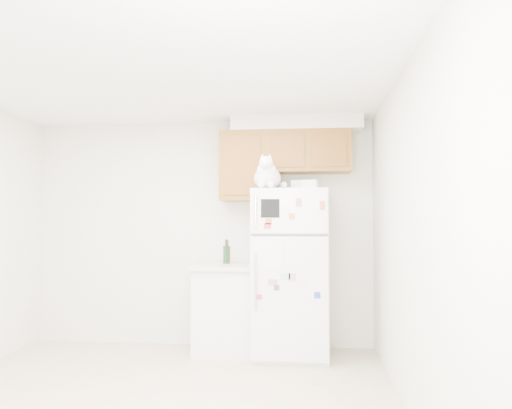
# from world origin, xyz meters

# --- Properties ---
(room_shell) EXTENTS (3.84, 4.04, 2.52)m
(room_shell) POSITION_xyz_m (0.12, 0.24, 1.67)
(room_shell) COLOR silver
(room_shell) RESTS_ON ground_plane
(refrigerator) EXTENTS (0.76, 0.78, 1.70)m
(refrigerator) POSITION_xyz_m (1.01, 1.61, 0.85)
(refrigerator) COLOR white
(refrigerator) RESTS_ON ground_plane
(base_counter) EXTENTS (0.64, 0.64, 0.92)m
(base_counter) POSITION_xyz_m (0.32, 1.68, 0.46)
(base_counter) COLOR white
(base_counter) RESTS_ON ground_plane
(cat) EXTENTS (0.33, 0.49, 0.34)m
(cat) POSITION_xyz_m (0.79, 1.40, 1.83)
(cat) COLOR white
(cat) RESTS_ON refrigerator
(storage_box_back) EXTENTS (0.21, 0.19, 0.10)m
(storage_box_back) POSITION_xyz_m (1.13, 1.63, 1.75)
(storage_box_back) COLOR white
(storage_box_back) RESTS_ON refrigerator
(storage_box_front) EXTENTS (0.17, 0.14, 0.09)m
(storage_box_front) POSITION_xyz_m (1.22, 1.49, 1.74)
(storage_box_front) COLOR white
(storage_box_front) RESTS_ON refrigerator
(bottle_green) EXTENTS (0.06, 0.06, 0.26)m
(bottle_green) POSITION_xyz_m (0.31, 1.81, 1.05)
(bottle_green) COLOR #19381E
(bottle_green) RESTS_ON base_counter
(bottle_amber) EXTENTS (0.06, 0.06, 0.26)m
(bottle_amber) POSITION_xyz_m (0.32, 1.84, 1.05)
(bottle_amber) COLOR #593814
(bottle_amber) RESTS_ON base_counter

